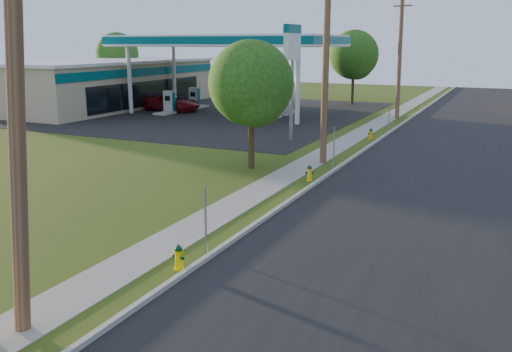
{
  "coord_description": "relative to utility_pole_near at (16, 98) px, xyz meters",
  "views": [
    {
      "loc": [
        7.63,
        -8.1,
        5.79
      ],
      "look_at": [
        0.0,
        8.0,
        1.4
      ],
      "focal_mm": 38.0,
      "sensor_mm": 36.0,
      "label": 1
    }
  ],
  "objects": [
    {
      "name": "sign_post_mid",
      "position": [
        0.85,
        17.0,
        -3.8
      ],
      "size": [
        0.05,
        0.04,
        2.0
      ],
      "primitive_type": "cube",
      "color": "gray",
      "rests_on": "ground"
    },
    {
      "name": "tree_lot",
      "position": [
        -5.78,
        44.25,
        -0.28
      ],
      "size": [
        4.64,
        4.64,
        7.03
      ],
      "color": "#382713",
      "rests_on": "ground"
    },
    {
      "name": "price_pylon",
      "position": [
        -3.9,
        23.5,
        0.63
      ],
      "size": [
        0.34,
        2.04,
        6.85
      ],
      "color": "gray",
      "rests_on": "ground"
    },
    {
      "name": "sidewalk",
      "position": [
        -0.65,
        11.0,
        -4.79
      ],
      "size": [
        1.5,
        120.0,
        0.03
      ],
      "primitive_type": "cube",
      "color": "gray",
      "rests_on": "ground"
    },
    {
      "name": "forecourt",
      "position": [
        -15.4,
        33.0,
        -4.79
      ],
      "size": [
        26.0,
        28.0,
        0.02
      ],
      "primitive_type": "cube",
      "color": "black",
      "rests_on": "ground"
    },
    {
      "name": "hydrant_mid",
      "position": [
        0.62,
        14.33,
        -4.46
      ],
      "size": [
        0.37,
        0.33,
        0.71
      ],
      "color": "yellow",
      "rests_on": "ground"
    },
    {
      "name": "utility_pole_far",
      "position": [
        -0.0,
        36.0,
        0.0
      ],
      "size": [
        1.4,
        0.32,
        9.5
      ],
      "color": "brown",
      "rests_on": "ground"
    },
    {
      "name": "tree_back",
      "position": [
        -31.27,
        41.0,
        -0.34
      ],
      "size": [
        4.58,
        4.58,
        6.94
      ],
      "color": "#382713",
      "rests_on": "ground"
    },
    {
      "name": "road",
      "position": [
        5.1,
        11.0,
        -4.79
      ],
      "size": [
        8.0,
        120.0,
        0.02
      ],
      "primitive_type": "cube",
      "color": "black",
      "rests_on": "ground"
    },
    {
      "name": "utility_pole_mid",
      "position": [
        -0.0,
        18.0,
        0.15
      ],
      "size": [
        1.4,
        0.32,
        9.8
      ],
      "color": "brown",
      "rests_on": "ground"
    },
    {
      "name": "convenience_store",
      "position": [
        -26.38,
        33.0,
        -2.67
      ],
      "size": [
        10.4,
        22.4,
        4.25
      ],
      "color": "tan",
      "rests_on": "ground"
    },
    {
      "name": "utility_pole_near",
      "position": [
        0.0,
        0.0,
        0.0
      ],
      "size": [
        1.4,
        0.32,
        9.48
      ],
      "color": "brown",
      "rests_on": "ground"
    },
    {
      "name": "fuel_pump_sw",
      "position": [
        -17.9,
        35.0,
        -4.08
      ],
      "size": [
        1.2,
        3.2,
        1.9
      ],
      "color": "#A7A498",
      "rests_on": "ground"
    },
    {
      "name": "tree_verge",
      "position": [
        -2.63,
        15.41,
        -0.96
      ],
      "size": [
        3.94,
        3.94,
        5.97
      ],
      "color": "#382713",
      "rests_on": "ground"
    },
    {
      "name": "fuel_pump_nw",
      "position": [
        -17.9,
        31.0,
        -4.08
      ],
      "size": [
        1.2,
        3.2,
        1.9
      ],
      "color": "#A7A498",
      "rests_on": "ground"
    },
    {
      "name": "car_red",
      "position": [
        -18.73,
        32.56,
        -4.07
      ],
      "size": [
        5.56,
        3.11,
        1.47
      ],
      "primitive_type": "imported",
      "rotation": [
        0.0,
        0.0,
        1.44
      ],
      "color": "maroon",
      "rests_on": "ground"
    },
    {
      "name": "hydrant_far",
      "position": [
        0.52,
        25.64,
        -4.45
      ],
      "size": [
        0.37,
        0.33,
        0.72
      ],
      "color": "#E7AC08",
      "rests_on": "ground"
    },
    {
      "name": "sign_post_near",
      "position": [
        0.85,
        5.2,
        -3.8
      ],
      "size": [
        0.05,
        0.04,
        2.0
      ],
      "primitive_type": "cube",
      "color": "gray",
      "rests_on": "ground"
    },
    {
      "name": "curb",
      "position": [
        1.1,
        11.0,
        -4.73
      ],
      "size": [
        0.15,
        120.0,
        0.15
      ],
      "primitive_type": "cube",
      "color": "#A7A498",
      "rests_on": "ground"
    },
    {
      "name": "fuel_pump_ne",
      "position": [
        -8.9,
        31.0,
        -4.08
      ],
      "size": [
        1.2,
        3.2,
        1.9
      ],
      "color": "#A7A498",
      "rests_on": "ground"
    },
    {
      "name": "fuel_pump_se",
      "position": [
        -8.9,
        35.0,
        -4.08
      ],
      "size": [
        1.2,
        3.2,
        1.9
      ],
      "color": "#A7A498",
      "rests_on": "ground"
    },
    {
      "name": "hydrant_near",
      "position": [
        0.74,
        3.97,
        -4.46
      ],
      "size": [
        0.36,
        0.32,
        0.7
      ],
      "color": "#F2D600",
      "rests_on": "ground"
    },
    {
      "name": "gas_canopy",
      "position": [
        -13.4,
        33.0,
        1.09
      ],
      "size": [
        18.18,
        9.18,
        6.4
      ],
      "color": "silver",
      "rests_on": "ground"
    },
    {
      "name": "sign_post_far",
      "position": [
        0.85,
        29.2,
        -3.8
      ],
      "size": [
        0.05,
        0.04,
        2.0
      ],
      "primitive_type": "cube",
      "color": "gray",
      "rests_on": "ground"
    },
    {
      "name": "ground_plane",
      "position": [
        0.6,
        1.0,
        -4.8
      ],
      "size": [
        140.0,
        140.0,
        0.0
      ],
      "primitive_type": "plane",
      "color": "#2E470F",
      "rests_on": "ground"
    }
  ]
}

